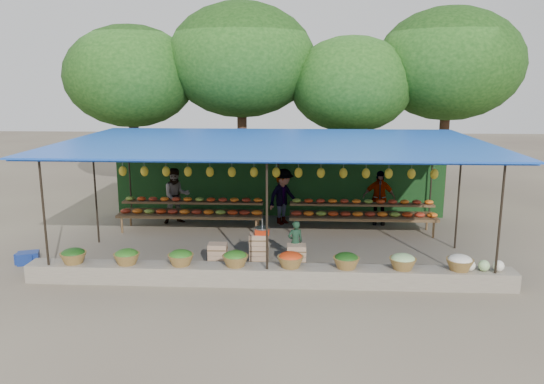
# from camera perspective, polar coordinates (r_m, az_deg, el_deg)

# --- Properties ---
(ground) EXTENTS (60.00, 60.00, 0.00)m
(ground) POSITION_cam_1_polar(r_m,az_deg,el_deg) (14.34, 0.19, -5.73)
(ground) COLOR brown
(ground) RESTS_ON ground
(stone_curb) EXTENTS (10.60, 0.55, 0.40)m
(stone_curb) POSITION_cam_1_polar(r_m,az_deg,el_deg) (11.69, -0.49, -8.94)
(stone_curb) COLOR #6D6357
(stone_curb) RESTS_ON ground
(stall_canopy) EXTENTS (10.80, 6.60, 2.82)m
(stall_canopy) POSITION_cam_1_polar(r_m,az_deg,el_deg) (13.81, 0.21, 5.00)
(stall_canopy) COLOR black
(stall_canopy) RESTS_ON ground
(produce_baskets) EXTENTS (8.98, 0.58, 0.34)m
(produce_baskets) POSITION_cam_1_polar(r_m,az_deg,el_deg) (11.57, -0.99, -7.24)
(produce_baskets) COLOR brown
(produce_baskets) RESTS_ON stone_curb
(netting_backdrop) EXTENTS (10.60, 0.06, 2.50)m
(netting_backdrop) POSITION_cam_1_polar(r_m,az_deg,el_deg) (17.09, 0.72, 1.52)
(netting_backdrop) COLOR #1B4117
(netting_backdrop) RESTS_ON ground
(tree_row) EXTENTS (16.51, 5.50, 7.12)m
(tree_row) POSITION_cam_1_polar(r_m,az_deg,el_deg) (19.72, 2.60, 13.02)
(tree_row) COLOR #351E13
(tree_row) RESTS_ON ground
(fruit_table_left) EXTENTS (4.21, 0.95, 0.93)m
(fruit_table_left) POSITION_cam_1_polar(r_m,az_deg,el_deg) (15.78, -8.64, -1.91)
(fruit_table_left) COLOR brown
(fruit_table_left) RESTS_ON ground
(fruit_table_right) EXTENTS (4.21, 0.95, 0.93)m
(fruit_table_right) POSITION_cam_1_polar(r_m,az_deg,el_deg) (15.57, 9.71, -2.14)
(fruit_table_right) COLOR brown
(fruit_table_right) RESTS_ON ground
(crate_counter) EXTENTS (2.36, 0.35, 0.77)m
(crate_counter) POSITION_cam_1_polar(r_m,az_deg,el_deg) (12.80, -1.54, -6.50)
(crate_counter) COLOR tan
(crate_counter) RESTS_ON ground
(weighing_scale) EXTENTS (0.36, 0.36, 0.38)m
(weighing_scale) POSITION_cam_1_polar(r_m,az_deg,el_deg) (12.63, -1.05, -4.15)
(weighing_scale) COLOR red
(weighing_scale) RESTS_ON crate_counter
(vendor_seated) EXTENTS (0.45, 0.37, 1.05)m
(vendor_seated) POSITION_cam_1_polar(r_m,az_deg,el_deg) (12.86, 2.52, -5.41)
(vendor_seated) COLOR #183522
(vendor_seated) RESTS_ON ground
(customer_left) EXTENTS (1.03, 0.93, 1.72)m
(customer_left) POSITION_cam_1_polar(r_m,az_deg,el_deg) (16.53, -10.25, -0.42)
(customer_left) COLOR slate
(customer_left) RESTS_ON ground
(customer_mid) EXTENTS (1.23, 1.23, 1.71)m
(customer_mid) POSITION_cam_1_polar(r_m,az_deg,el_deg) (16.21, 1.21, -0.49)
(customer_mid) COLOR slate
(customer_mid) RESTS_ON ground
(customer_right) EXTENTS (1.00, 0.48, 1.66)m
(customer_right) POSITION_cam_1_polar(r_m,az_deg,el_deg) (16.49, 11.42, -0.60)
(customer_right) COLOR slate
(customer_right) RESTS_ON ground
(blue_crate_front) EXTENTS (0.46, 0.33, 0.27)m
(blue_crate_front) POSITION_cam_1_polar(r_m,az_deg,el_deg) (14.24, -24.89, -6.47)
(blue_crate_front) COLOR navy
(blue_crate_front) RESTS_ON ground
(blue_crate_back) EXTENTS (0.58, 0.50, 0.29)m
(blue_crate_back) POSITION_cam_1_polar(r_m,az_deg,el_deg) (14.20, -24.73, -6.45)
(blue_crate_back) COLOR navy
(blue_crate_back) RESTS_ON ground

